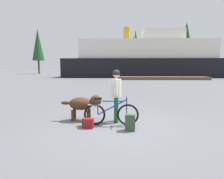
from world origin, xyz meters
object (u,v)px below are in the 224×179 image
dog (84,104)px  backpack (130,122)px  bicycle (111,114)px  ferry_boat (146,60)px  person_cyclist (116,91)px  handbag_pannier (88,123)px  sailboat_moored (134,74)px

dog → backpack: size_ratio=2.94×
bicycle → dog: 1.09m
ferry_boat → person_cyclist: bearing=-99.6°
dog → ferry_boat: size_ratio=0.05×
person_cyclist → backpack: person_cyclist is taller
dog → backpack: (1.49, -1.02, -0.33)m
person_cyclist → handbag_pannier: bearing=-140.2°
person_cyclist → handbag_pannier: person_cyclist is taller
person_cyclist → dog: (-1.08, 0.16, -0.46)m
backpack → handbag_pannier: (-1.23, 0.19, -0.09)m
person_cyclist → dog: 1.19m
backpack → handbag_pannier: bearing=171.4°
dog → person_cyclist: bearing=-8.2°
person_cyclist → ferry_boat: size_ratio=0.06×
bicycle → handbag_pannier: bearing=-155.9°
person_cyclist → ferry_boat: ferry_boat is taller
dog → sailboat_moored: 27.73m
handbag_pannier → ferry_boat: (5.81, 30.09, 2.94)m
dog → bicycle: bearing=-30.6°
dog → backpack: dog is taller
dog → handbag_pannier: (0.26, -0.84, -0.42)m
dog → sailboat_moored: sailboat_moored is taller
bicycle → ferry_boat: bearing=80.2°
dog → sailboat_moored: (3.84, 27.47, -0.08)m
bicycle → ferry_boat: size_ratio=0.06×
bicycle → dog: size_ratio=1.24×
handbag_pannier → ferry_boat: ferry_boat is taller
dog → backpack: bearing=-34.5°
handbag_pannier → sailboat_moored: sailboat_moored is taller
dog → backpack: 1.84m
backpack → ferry_boat: ferry_boat is taller
handbag_pannier → sailboat_moored: 28.53m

